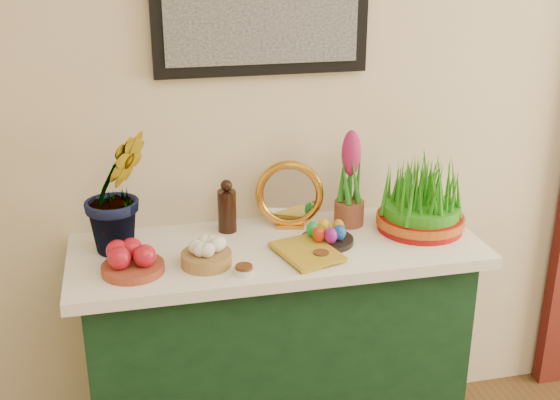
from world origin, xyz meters
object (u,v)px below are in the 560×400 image
Objects in this scene: sideboard at (277,359)px; book at (284,257)px; mirror at (290,195)px; hyacinth_green at (116,173)px; wheatgrass_sabzeh at (422,200)px.

sideboard is 5.65× the size of book.
sideboard is at bearing -118.91° from mirror.
wheatgrass_sabzeh is (1.05, -0.07, -0.16)m from hyacinth_green.
wheatgrass_sabzeh is (0.53, 0.01, 0.58)m from sideboard.
wheatgrass_sabzeh is at bearing -27.13° from hyacinth_green.
mirror reaches higher than sideboard.
mirror is at bearing 61.09° from sideboard.
sideboard is 0.78m from wheatgrass_sabzeh.
sideboard is 0.90m from hyacinth_green.
book is (0.51, -0.21, -0.26)m from hyacinth_green.
wheatgrass_sabzeh reaches higher than mirror.
sideboard is 2.39× the size of hyacinth_green.
sideboard is 0.50m from book.
wheatgrass_sabzeh is (0.54, 0.15, 0.10)m from book.
wheatgrass_sabzeh reaches higher than sideboard.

